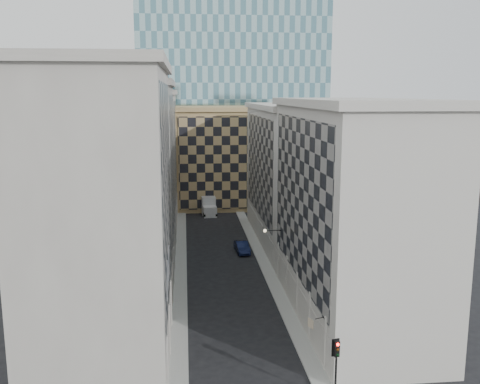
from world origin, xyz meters
TOP-DOWN VIEW (x-y plane):
  - sidewalk_west at (-5.25, 30.00)m, footprint 1.50×100.00m
  - sidewalk_east at (5.25, 30.00)m, footprint 1.50×100.00m
  - bldg_left_a at (-10.88, 11.00)m, footprint 10.80×22.80m
  - bldg_left_b at (-10.88, 33.00)m, footprint 10.80×22.80m
  - bldg_left_c at (-10.88, 55.00)m, footprint 10.80×22.80m
  - bldg_right_a at (10.88, 15.00)m, footprint 10.80×26.80m
  - bldg_right_b at (10.89, 42.00)m, footprint 10.80×28.80m
  - tan_block at (2.00, 67.90)m, footprint 16.80×14.80m
  - church_tower at (0.00, 82.00)m, footprint 7.20×7.20m
  - flagpoles_left at (-5.90, 6.00)m, footprint 0.10×6.33m
  - bracket_lamp at (4.38, 24.00)m, footprint 1.98×0.36m
  - traffic_light at (5.62, 0.30)m, footprint 0.56×0.51m
  - box_truck at (-0.47, 60.18)m, footprint 2.74×5.97m
  - dark_car at (2.98, 36.31)m, footprint 1.96×4.68m
  - shop_sign at (4.96, 4.92)m, footprint 1.23×0.67m

SIDE VIEW (x-z plane):
  - sidewalk_west at x=-5.25m, z-range 0.00..0.15m
  - sidewalk_east at x=5.25m, z-range 0.00..0.15m
  - dark_car at x=2.98m, z-range 0.00..1.51m
  - box_truck at x=-0.47m, z-range -0.21..2.99m
  - traffic_light at x=5.62m, z-range 1.12..5.61m
  - shop_sign at x=4.96m, z-range 3.45..4.22m
  - bracket_lamp at x=4.38m, z-range 6.02..6.38m
  - flagpoles_left at x=-5.90m, z-range 6.83..9.17m
  - tan_block at x=2.00m, z-range 0.04..18.84m
  - bldg_right_b at x=10.89m, z-range 0.00..19.70m
  - bldg_right_a at x=10.88m, z-range -0.03..20.67m
  - bldg_left_c at x=-10.88m, z-range -0.02..21.68m
  - bldg_left_b at x=-10.88m, z-range -0.03..22.67m
  - bldg_left_a at x=-10.88m, z-range -0.03..23.67m
  - church_tower at x=0.00m, z-range 1.20..52.70m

